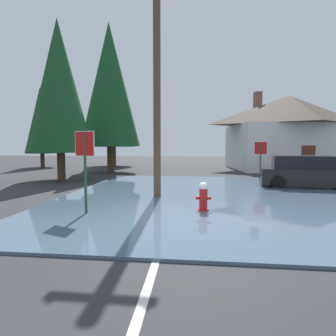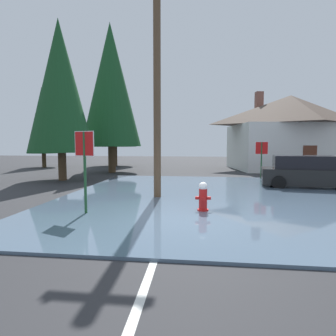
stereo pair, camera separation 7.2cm
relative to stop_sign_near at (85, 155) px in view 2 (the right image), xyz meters
name	(u,v)px [view 2 (the right image)]	position (x,y,z in m)	size (l,w,h in m)	color
ground_plane	(184,223)	(2.95, -0.26, -1.84)	(80.00, 80.00, 0.10)	#2D2D30
flood_puddle	(223,196)	(4.26, 3.44, -1.76)	(12.56, 13.13, 0.07)	#4C6075
lane_stop_bar	(150,238)	(2.26, -1.79, -1.79)	(4.38, 0.30, 0.01)	silver
lane_center_stripe	(130,329)	(2.64, -5.01, -1.79)	(3.85, 0.14, 0.01)	silver
stop_sign_near	(85,155)	(0.00, 0.00, 0.00)	(0.69, 0.28, 2.50)	#1E4C28
fire_hydrant	(203,198)	(3.47, 0.75, -1.32)	(0.48, 0.41, 0.96)	red
utility_pole	(157,75)	(1.70, 2.90, 2.93)	(1.60, 0.28, 9.08)	brown
stop_sign_far	(262,153)	(6.86, 9.38, -0.18)	(0.69, 0.32, 2.25)	#1E4C28
house	(290,131)	(10.57, 17.04, 1.37)	(10.59, 8.58, 6.57)	silver
parked_car	(309,172)	(8.52, 6.43, -1.04)	(4.74, 2.59, 1.56)	black
pine_tree_tall_left	(60,86)	(-4.70, 7.79, 3.61)	(3.67, 3.67, 9.17)	#4C3823
pine_tree_mid_left	(111,85)	(-3.26, 12.58, 4.57)	(4.32, 4.32, 10.81)	#4C3823
pine_tree_short_left	(114,102)	(-4.92, 18.49, 4.27)	(4.12, 4.12, 10.30)	#4C3823
pine_tree_far_center	(43,120)	(-10.76, 16.24, 2.40)	(2.85, 2.85, 7.12)	#4C3823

